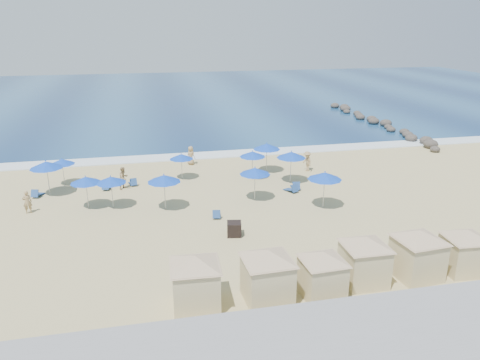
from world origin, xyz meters
name	(u,v)px	position (x,y,z in m)	size (l,w,h in m)	color
ground	(228,219)	(0.00, 0.00, 0.00)	(160.00, 160.00, 0.00)	tan
ocean	(168,96)	(0.00, 55.00, 0.03)	(160.00, 80.00, 0.06)	navy
surf_line	(197,156)	(0.00, 15.50, 0.04)	(160.00, 2.50, 0.08)	white
seawall	(293,338)	(0.00, -13.50, 0.65)	(160.00, 6.10, 1.22)	gray
rock_jetty	(378,122)	(24.01, 24.90, 0.36)	(2.56, 26.66, 0.96)	#302B28
trash_bin	(234,229)	(-0.10, -2.59, 0.42)	(0.85, 0.85, 0.85)	black
cabana_0	(195,275)	(-3.29, -9.52, 1.62)	(4.50, 4.50, 2.82)	beige
cabana_1	(267,269)	(-0.01, -9.74, 1.64)	(4.55, 4.55, 2.86)	beige
cabana_2	(323,268)	(2.60, -9.93, 1.45)	(4.03, 4.03, 2.53)	beige
cabana_3	(365,254)	(5.06, -9.25, 1.57)	(4.38, 4.38, 2.75)	beige
cabana_4	(418,248)	(7.94, -9.31, 1.62)	(4.50, 4.50, 2.83)	beige
cabana_5	(465,245)	(10.60, -9.33, 1.49)	(4.13, 4.13, 2.59)	beige
umbrella_0	(62,162)	(-11.43, 9.40, 1.94)	(1.96, 1.96, 2.23)	#A5A8AD
umbrella_1	(86,180)	(-9.15, 3.90, 2.07)	(2.10, 2.10, 2.39)	#A5A8AD
umbrella_2	(46,165)	(-12.20, 7.22, 2.36)	(2.40, 2.40, 2.73)	#A5A8AD
umbrella_3	(111,180)	(-7.46, 3.59, 2.06)	(2.09, 2.09, 2.38)	#A5A8AD
umbrella_4	(181,157)	(-2.12, 8.93, 1.91)	(1.94, 1.94, 2.21)	#A5A8AD
umbrella_5	(164,178)	(-3.91, 2.54, 2.25)	(2.28, 2.28, 2.59)	#A5A8AD
umbrella_6	(252,154)	(3.57, 7.77, 2.10)	(2.13, 2.13, 2.42)	#A5A8AD
umbrella_7	(255,171)	(2.58, 2.99, 2.20)	(2.23, 2.23, 2.53)	#A5A8AD
umbrella_8	(267,146)	(5.19, 9.25, 2.28)	(2.31, 2.31, 2.63)	#A5A8AD
umbrella_9	(291,155)	(6.35, 6.17, 2.31)	(2.34, 2.34, 2.66)	#A5A8AD
umbrella_10	(325,176)	(6.89, 0.50, 2.33)	(2.37, 2.37, 2.69)	#A5A8AD
beach_chair_0	(37,194)	(-13.07, 7.03, 0.23)	(0.86, 1.32, 0.67)	navy
beach_chair_1	(106,187)	(-8.11, 7.57, 0.22)	(0.73, 1.25, 0.65)	navy
beach_chair_2	(133,182)	(-6.11, 8.17, 0.23)	(0.75, 1.27, 0.66)	navy
beach_chair_3	(216,214)	(-0.69, 0.35, 0.22)	(0.70, 1.23, 0.64)	navy
beach_chair_4	(292,189)	(5.75, 3.97, 0.23)	(0.98, 1.34, 0.67)	navy
beach_chair_5	(295,186)	(6.22, 4.49, 0.25)	(0.76, 1.36, 0.71)	navy
beachgoer_0	(27,202)	(-13.06, 3.85, 0.80)	(0.59, 0.38, 1.61)	tan
beachgoer_1	(124,178)	(-6.76, 7.52, 0.87)	(0.85, 0.66, 1.74)	tan
beachgoer_2	(307,161)	(8.72, 8.81, 0.87)	(1.12, 0.65, 1.74)	tan
beachgoer_3	(191,155)	(-0.92, 12.90, 0.85)	(0.83, 0.54, 1.70)	tan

